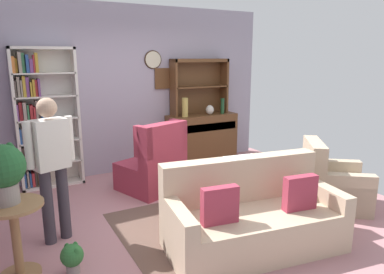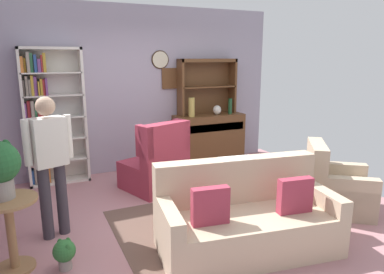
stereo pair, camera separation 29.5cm
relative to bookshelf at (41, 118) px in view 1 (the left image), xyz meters
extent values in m
cube|color=#B27A7F|center=(1.51, -1.94, -1.07)|extent=(5.40, 4.60, 0.02)
cube|color=#A399AD|center=(1.51, 0.19, 0.34)|extent=(5.00, 0.06, 2.80)
cylinder|color=beige|center=(1.87, 0.14, 0.85)|extent=(0.28, 0.03, 0.28)
torus|color=#382314|center=(1.87, 0.14, 0.85)|extent=(0.31, 0.02, 0.31)
cube|color=brown|center=(2.04, 0.14, 0.52)|extent=(0.28, 0.03, 0.36)
cube|color=brown|center=(1.71, -2.24, -1.06)|extent=(2.46, 1.61, 0.01)
cube|color=silver|center=(-0.34, -0.01, -0.01)|extent=(0.04, 0.30, 2.10)
cube|color=silver|center=(0.52, -0.01, -0.01)|extent=(0.04, 0.30, 2.10)
cube|color=silver|center=(0.09, -0.01, 1.02)|extent=(0.90, 0.30, 0.04)
cube|color=silver|center=(0.09, -0.01, -1.04)|extent=(0.90, 0.30, 0.04)
cube|color=silver|center=(0.09, 0.13, -0.01)|extent=(0.90, 0.01, 2.10)
cube|color=silver|center=(0.09, -0.01, -0.68)|extent=(0.86, 0.30, 0.02)
cube|color=#284C8C|center=(-0.30, -0.03, -0.90)|extent=(0.03, 0.18, 0.22)
cube|color=gray|center=(-0.27, -0.03, -0.88)|extent=(0.02, 0.20, 0.25)
cube|color=#284C8C|center=(-0.23, -0.03, -0.90)|extent=(0.03, 0.17, 0.21)
cube|color=#B22D33|center=(-0.19, -0.03, -0.90)|extent=(0.04, 0.17, 0.21)
cube|color=#3F3833|center=(-0.15, -0.03, -0.86)|extent=(0.03, 0.15, 0.29)
cube|color=gold|center=(-0.12, -0.03, -0.89)|extent=(0.03, 0.21, 0.23)
cube|color=#CC7233|center=(-0.07, -0.03, -0.86)|extent=(0.04, 0.22, 0.29)
cube|color=silver|center=(0.09, -0.01, -0.35)|extent=(0.86, 0.30, 0.02)
cube|color=#3F3833|center=(-0.30, -0.03, -0.54)|extent=(0.04, 0.15, 0.27)
cube|color=#B22D33|center=(-0.25, -0.03, -0.56)|extent=(0.04, 0.22, 0.23)
cube|color=gray|center=(-0.21, -0.03, -0.58)|extent=(0.04, 0.19, 0.20)
cube|color=#B22D33|center=(-0.17, -0.03, -0.54)|extent=(0.03, 0.23, 0.26)
cube|color=#284C8C|center=(-0.13, -0.03, -0.57)|extent=(0.03, 0.23, 0.20)
cube|color=#B22D33|center=(-0.09, -0.03, -0.54)|extent=(0.02, 0.18, 0.27)
cube|color=#337247|center=(-0.06, -0.03, -0.56)|extent=(0.04, 0.23, 0.22)
cube|color=#CC7233|center=(-0.03, -0.03, -0.58)|extent=(0.02, 0.12, 0.19)
cube|color=silver|center=(0.09, -0.01, -0.01)|extent=(0.86, 0.30, 0.02)
cube|color=#284C8C|center=(-0.30, -0.03, -0.23)|extent=(0.03, 0.21, 0.22)
cube|color=gray|center=(-0.27, -0.03, -0.22)|extent=(0.02, 0.19, 0.23)
cube|color=gold|center=(-0.24, -0.03, -0.20)|extent=(0.02, 0.13, 0.27)
cube|color=gray|center=(-0.20, -0.03, -0.22)|extent=(0.03, 0.10, 0.24)
cube|color=gray|center=(-0.16, -0.03, -0.24)|extent=(0.03, 0.19, 0.19)
cube|color=#723F7F|center=(-0.12, -0.03, -0.20)|extent=(0.03, 0.13, 0.27)
cube|color=silver|center=(0.09, -0.01, 0.33)|extent=(0.86, 0.30, 0.02)
cube|color=#723F7F|center=(-0.31, -0.03, 0.12)|extent=(0.02, 0.21, 0.23)
cube|color=#B22D33|center=(-0.26, -0.03, 0.13)|extent=(0.04, 0.12, 0.26)
cube|color=gray|center=(-0.22, -0.03, 0.13)|extent=(0.04, 0.21, 0.26)
cube|color=#337247|center=(-0.17, -0.03, 0.11)|extent=(0.02, 0.21, 0.22)
cube|color=#B22D33|center=(-0.13, -0.03, 0.11)|extent=(0.04, 0.20, 0.22)
cube|color=#B22D33|center=(-0.09, -0.03, 0.10)|extent=(0.03, 0.24, 0.19)
cube|color=gray|center=(-0.05, -0.03, 0.14)|extent=(0.03, 0.14, 0.27)
cube|color=#3F3833|center=(-0.02, -0.03, 0.11)|extent=(0.03, 0.14, 0.21)
cube|color=#284C8C|center=(0.01, -0.03, 0.13)|extent=(0.02, 0.19, 0.27)
cube|color=silver|center=(0.09, -0.01, 0.66)|extent=(0.86, 0.30, 0.02)
cube|color=#3F3833|center=(-0.30, -0.03, 0.46)|extent=(0.03, 0.24, 0.24)
cube|color=gray|center=(-0.26, -0.03, 0.48)|extent=(0.04, 0.14, 0.29)
cube|color=gray|center=(-0.22, -0.03, 0.46)|extent=(0.02, 0.16, 0.24)
cube|color=gold|center=(-0.19, -0.03, 0.49)|extent=(0.04, 0.17, 0.30)
cube|color=#723F7F|center=(-0.15, -0.03, 0.48)|extent=(0.04, 0.17, 0.28)
cube|color=gold|center=(-0.10, -0.03, 0.44)|extent=(0.02, 0.22, 0.21)
cube|color=gold|center=(-0.07, -0.03, 0.46)|extent=(0.03, 0.16, 0.24)
cube|color=#B22D33|center=(-0.03, -0.03, 0.45)|extent=(0.03, 0.17, 0.23)
cube|color=#723F7F|center=(0.00, -0.03, 0.46)|extent=(0.03, 0.23, 0.25)
cube|color=#CC7233|center=(-0.30, -0.03, 0.79)|extent=(0.04, 0.24, 0.23)
cube|color=gold|center=(-0.26, -0.03, 0.78)|extent=(0.03, 0.10, 0.21)
cube|color=gray|center=(-0.21, -0.03, 0.82)|extent=(0.04, 0.21, 0.29)
cube|color=#337247|center=(-0.17, -0.03, 0.81)|extent=(0.04, 0.16, 0.27)
cube|color=#284C8C|center=(-0.12, -0.03, 0.80)|extent=(0.04, 0.23, 0.25)
cube|color=#723F7F|center=(-0.07, -0.03, 0.77)|extent=(0.04, 0.24, 0.20)
cube|color=#B22D33|center=(-0.03, -0.03, 0.80)|extent=(0.02, 0.14, 0.25)
cube|color=gold|center=(0.00, -0.03, 0.81)|extent=(0.04, 0.12, 0.28)
cube|color=brown|center=(2.72, -0.08, -0.55)|extent=(1.30, 0.45, 0.82)
cube|color=brown|center=(2.12, -0.26, -1.01)|extent=(0.06, 0.06, 0.10)
cube|color=brown|center=(3.32, -0.26, -1.01)|extent=(0.06, 0.06, 0.10)
cube|color=brown|center=(2.12, 0.09, -1.01)|extent=(0.06, 0.06, 0.10)
cube|color=brown|center=(3.32, 0.09, -1.01)|extent=(0.06, 0.06, 0.10)
cube|color=#492C18|center=(2.72, -0.30, -0.34)|extent=(1.20, 0.01, 0.14)
cube|color=brown|center=(2.19, 0.00, 0.36)|extent=(0.04, 0.26, 1.00)
cube|color=brown|center=(3.25, 0.00, 0.36)|extent=(0.04, 0.26, 1.00)
cube|color=brown|center=(2.72, 0.00, 0.83)|extent=(1.10, 0.26, 0.06)
cube|color=brown|center=(2.72, 0.00, 0.36)|extent=(1.06, 0.26, 0.02)
cube|color=brown|center=(2.72, 0.12, 0.36)|extent=(1.10, 0.01, 1.00)
cylinder|color=tan|center=(2.33, -0.16, 0.03)|extent=(0.11, 0.11, 0.34)
ellipsoid|color=beige|center=(2.85, -0.15, -0.05)|extent=(0.15, 0.15, 0.17)
cylinder|color=#194223|center=(3.11, -0.17, 0.00)|extent=(0.07, 0.07, 0.29)
cube|color=#C6AD8E|center=(1.66, -2.99, -0.85)|extent=(1.91, 1.11, 0.42)
cube|color=#C6AD8E|center=(1.71, -2.67, -0.40)|extent=(1.81, 0.46, 0.48)
cube|color=#C6AD8E|center=(0.84, -2.87, -0.76)|extent=(0.26, 0.86, 0.60)
cube|color=#C6AD8E|center=(2.48, -3.11, -0.76)|extent=(0.26, 0.86, 0.60)
cube|color=#A33347|center=(1.20, -3.04, -0.46)|extent=(0.37, 0.15, 0.36)
cube|color=#A33347|center=(2.09, -3.18, -0.46)|extent=(0.37, 0.15, 0.36)
cube|color=white|center=(1.71, -2.67, -0.16)|extent=(0.38, 0.23, 0.00)
cube|color=#C6AD8E|center=(3.29, -2.65, -0.86)|extent=(1.07, 1.07, 0.40)
cube|color=#C6AD8E|center=(3.04, -2.47, -0.42)|extent=(0.59, 0.71, 0.48)
cube|color=#C6AD8E|center=(3.10, -2.90, -0.78)|extent=(0.71, 0.58, 0.55)
cube|color=#C6AD8E|center=(3.47, -2.41, -0.78)|extent=(0.71, 0.58, 0.55)
cube|color=#A33347|center=(1.35, -0.90, -0.85)|extent=(1.00, 1.01, 0.42)
cube|color=#A33347|center=(1.45, -1.18, -0.32)|extent=(0.80, 0.45, 0.63)
cube|color=#A33347|center=(1.76, -1.03, -0.23)|extent=(0.19, 0.30, 0.44)
cube|color=#A33347|center=(1.12, -1.26, -0.23)|extent=(0.19, 0.30, 0.44)
cylinder|color=#997047|center=(-0.51, -2.35, -0.37)|extent=(0.52, 0.52, 0.03)
cylinder|color=#997047|center=(-0.51, -2.35, -0.72)|extent=(0.08, 0.08, 0.68)
cylinder|color=#997047|center=(-0.51, -2.35, -1.04)|extent=(0.36, 0.36, 0.03)
cylinder|color=gray|center=(-0.55, -2.32, -0.26)|extent=(0.23, 0.23, 0.18)
sphere|color=#235B2D|center=(-0.55, -2.32, -0.02)|extent=(0.38, 0.38, 0.38)
ellipsoid|color=#235B2D|center=(-0.48, -2.20, 0.03)|extent=(0.11, 0.07, 0.27)
cylinder|color=gray|center=(-0.08, -2.55, -1.01)|extent=(0.12, 0.12, 0.10)
sphere|color=#2D6B33|center=(-0.08, -2.55, -0.87)|extent=(0.21, 0.21, 0.21)
ellipsoid|color=#2D6B33|center=(-0.11, -2.48, -0.85)|extent=(0.06, 0.04, 0.15)
ellipsoid|color=#2D6B33|center=(-0.04, -2.49, -0.85)|extent=(0.06, 0.04, 0.15)
ellipsoid|color=#2D6B33|center=(-0.05, -2.62, -0.85)|extent=(0.06, 0.04, 0.15)
cylinder|color=#38333D|center=(-0.19, -1.86, -0.65)|extent=(0.15, 0.15, 0.82)
cylinder|color=#38333D|center=(-0.02, -1.80, -0.65)|extent=(0.15, 0.15, 0.82)
cube|color=silver|center=(-0.10, -1.83, 0.02)|extent=(0.39, 0.30, 0.52)
sphere|color=tan|center=(-0.10, -1.83, 0.40)|extent=(0.25, 0.25, 0.20)
cylinder|color=silver|center=(-0.31, -1.90, 0.05)|extent=(0.10, 0.10, 0.48)
cylinder|color=silver|center=(0.11, -1.76, 0.05)|extent=(0.10, 0.10, 0.48)
cube|color=brown|center=(1.66, -2.02, -0.65)|extent=(0.80, 0.50, 0.03)
cube|color=brown|center=(1.29, -2.24, -0.86)|extent=(0.05, 0.05, 0.39)
cube|color=brown|center=(2.03, -2.24, -0.86)|extent=(0.05, 0.05, 0.39)
cube|color=brown|center=(1.29, -1.80, -0.86)|extent=(0.05, 0.05, 0.39)
cube|color=brown|center=(2.03, -1.80, -0.86)|extent=(0.05, 0.05, 0.39)
cube|color=#723F7F|center=(1.54, -2.05, -0.62)|extent=(0.15, 0.10, 0.03)
cube|color=#723F7F|center=(1.54, -2.05, -0.60)|extent=(0.19, 0.12, 0.02)
cube|color=#CC7233|center=(1.54, -2.05, -0.58)|extent=(0.19, 0.16, 0.02)
cube|color=#723F7F|center=(1.55, -2.05, -0.55)|extent=(0.18, 0.14, 0.03)
camera|label=1|loc=(-0.51, -5.63, 0.91)|focal=33.06mm
camera|label=2|loc=(-0.24, -5.76, 0.91)|focal=33.06mm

